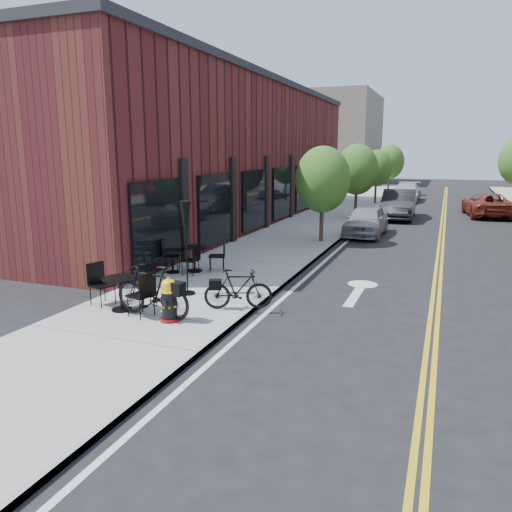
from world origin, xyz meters
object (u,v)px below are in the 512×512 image
at_px(bistro_set_b, 172,258).
at_px(parked_car_far, 487,205).
at_px(bistro_set_a, 121,289).
at_px(parked_car_c, 406,192).
at_px(bistro_set_c, 194,255).
at_px(fire_hydrant, 169,300).
at_px(patio_umbrella, 186,228).
at_px(bicycle_right, 238,289).
at_px(parked_car_a, 366,221).
at_px(bicycle_left, 152,291).
at_px(parked_car_b, 398,204).

xyz_separation_m(bistro_set_b, parked_car_far, (9.83, 18.65, 0.11)).
bearing_deg(bistro_set_a, parked_car_c, 98.45).
bearing_deg(bistro_set_b, bistro_set_a, -76.62).
xyz_separation_m(bistro_set_a, bistro_set_c, (-0.20, 3.99, -0.01)).
relative_size(fire_hydrant, parked_car_far, 0.20).
distance_m(bistro_set_a, parked_car_far, 24.04).
height_order(patio_umbrella, parked_car_far, patio_umbrella).
bearing_deg(bicycle_right, patio_umbrella, 45.62).
distance_m(bistro_set_a, bistro_set_b, 3.69).
relative_size(bicycle_right, parked_car_a, 0.40).
distance_m(bistro_set_b, patio_umbrella, 2.74).
bearing_deg(bistro_set_c, patio_umbrella, -88.48).
bearing_deg(bistro_set_b, bicycle_left, -64.19).
xyz_separation_m(bicycle_right, parked_car_b, (1.90, 18.46, 0.20)).
bearing_deg(parked_car_c, parked_car_a, -90.49).
bearing_deg(patio_umbrella, parked_car_c, 83.43).
bearing_deg(parked_car_far, parked_car_a, 51.99).
bearing_deg(bistro_set_c, bicycle_left, -96.71).
height_order(bicycle_right, parked_car_c, parked_car_c).
bearing_deg(parked_car_far, parked_car_c, -63.19).
bearing_deg(parked_car_far, bicycle_left, 63.05).
height_order(bistro_set_a, parked_car_c, parked_car_c).
bearing_deg(parked_car_far, bistro_set_b, 55.24).
bearing_deg(bicycle_right, parked_car_far, -40.05).
bearing_deg(parked_car_far, bistro_set_c, 56.08).
relative_size(bistro_set_a, bistro_set_c, 1.02).
bearing_deg(bicycle_left, bicycle_right, 134.93).
height_order(parked_car_c, parked_car_far, parked_car_c).
distance_m(bicycle_left, bistro_set_b, 4.12).
height_order(bistro_set_c, parked_car_a, parked_car_a).
relative_size(fire_hydrant, bistro_set_c, 0.52).
bearing_deg(bicycle_right, bicycle_left, 105.03).
height_order(patio_umbrella, parked_car_c, patio_umbrella).
xyz_separation_m(bicycle_left, bistro_set_c, (-1.14, 4.14, -0.09)).
xyz_separation_m(bistro_set_a, bistro_set_b, (-0.74, 3.61, -0.05)).
bearing_deg(bistro_set_b, parked_car_b, 73.84).
xyz_separation_m(bicycle_left, parked_car_a, (2.65, 13.28, -0.04)).
relative_size(bistro_set_b, parked_car_c, 0.35).
xyz_separation_m(bistro_set_c, parked_car_b, (4.59, 15.52, 0.18)).
distance_m(fire_hydrant, bicycle_left, 0.51).
bearing_deg(bicycle_right, bistro_set_c, 19.72).
bearing_deg(parked_car_far, bicycle_right, 65.75).
height_order(bicycle_left, patio_umbrella, patio_umbrella).
xyz_separation_m(bicycle_left, bistro_set_a, (-0.94, 0.15, -0.09)).
height_order(parked_car_b, parked_car_far, parked_car_b).
bearing_deg(bistro_set_a, bistro_set_c, 109.03).
distance_m(fire_hydrant, bistro_set_b, 4.43).
relative_size(bistro_set_a, bistro_set_b, 1.15).
bearing_deg(parked_car_b, patio_umbrella, -102.76).
xyz_separation_m(fire_hydrant, bistro_set_b, (-2.17, 3.86, -0.01)).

